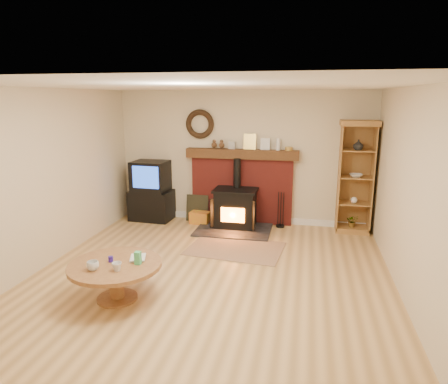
% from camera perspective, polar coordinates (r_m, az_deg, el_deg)
% --- Properties ---
extents(ground, '(5.50, 5.50, 0.00)m').
position_cam_1_polar(ground, '(5.69, -2.11, -12.28)').
color(ground, '#AA7F47').
rests_on(ground, ground).
extents(room_shell, '(5.02, 5.52, 2.61)m').
position_cam_1_polar(room_shell, '(5.28, -2.21, 5.23)').
color(room_shell, beige).
rests_on(room_shell, ground).
extents(chimney_breast, '(2.20, 0.22, 1.78)m').
position_cam_1_polar(chimney_breast, '(7.92, 2.54, 1.26)').
color(chimney_breast, maroon).
rests_on(chimney_breast, ground).
extents(wood_stove, '(1.40, 1.00, 1.32)m').
position_cam_1_polar(wood_stove, '(7.66, 1.61, -2.47)').
color(wood_stove, black).
rests_on(wood_stove, ground).
extents(area_rug, '(1.64, 1.21, 0.01)m').
position_cam_1_polar(area_rug, '(6.72, 1.64, -8.07)').
color(area_rug, brown).
rests_on(area_rug, ground).
extents(tv_unit, '(0.86, 0.63, 1.21)m').
position_cam_1_polar(tv_unit, '(8.28, -10.36, 0.01)').
color(tv_unit, black).
rests_on(tv_unit, ground).
extents(curio_cabinet, '(0.66, 0.48, 2.07)m').
position_cam_1_polar(curio_cabinet, '(7.71, 18.24, 2.02)').
color(curio_cabinet, olive).
rests_on(curio_cabinet, ground).
extents(firelog_box, '(0.40, 0.28, 0.24)m').
position_cam_1_polar(firelog_box, '(8.00, -3.44, -3.68)').
color(firelog_box, yellow).
rests_on(firelog_box, ground).
extents(leaning_painting, '(0.45, 0.12, 0.54)m').
position_cam_1_polar(leaning_painting, '(8.12, -3.84, -2.31)').
color(leaning_painting, black).
rests_on(leaning_painting, ground).
extents(fire_tools, '(0.16, 0.16, 0.70)m').
position_cam_1_polar(fire_tools, '(7.84, 8.05, -4.05)').
color(fire_tools, black).
rests_on(fire_tools, ground).
extents(coffee_table, '(1.14, 1.14, 0.64)m').
position_cam_1_polar(coffee_table, '(5.17, -15.26, -10.75)').
color(coffee_table, brown).
rests_on(coffee_table, ground).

